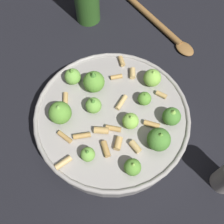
# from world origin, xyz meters

# --- Properties ---
(ground_plane) EXTENTS (2.40, 2.40, 0.00)m
(ground_plane) POSITION_xyz_m (0.00, 0.00, 0.00)
(ground_plane) COLOR black
(cooking_pan) EXTENTS (0.31, 0.31, 0.11)m
(cooking_pan) POSITION_xyz_m (0.00, 0.00, 0.03)
(cooking_pan) COLOR #9E9993
(cooking_pan) RESTS_ON ground
(wooden_spoon) EXTENTS (0.15, 0.23, 0.02)m
(wooden_spoon) POSITION_xyz_m (0.15, 0.27, 0.01)
(wooden_spoon) COLOR olive
(wooden_spoon) RESTS_ON ground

